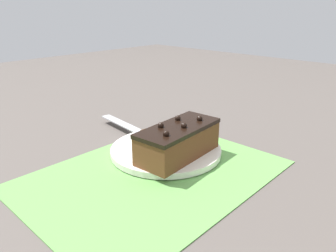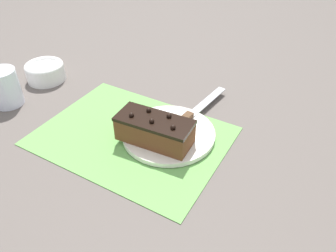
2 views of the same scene
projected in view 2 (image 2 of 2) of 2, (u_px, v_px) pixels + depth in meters
ground_plane at (132, 136)px, 0.82m from camera, size 3.00×3.00×0.00m
placemat_woven at (132, 136)px, 0.82m from camera, size 0.46×0.34×0.00m
cake_plate at (169, 133)px, 0.82m from camera, size 0.23×0.23×0.01m
chocolate_cake at (156, 129)px, 0.77m from camera, size 0.19×0.09×0.07m
serving_knife at (191, 114)px, 0.86m from camera, size 0.05×0.26×0.01m
drinking_glass at (4, 88)px, 0.91m from camera, size 0.08×0.08×0.10m
small_bowl at (45, 71)px, 1.03m from camera, size 0.12×0.12×0.06m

